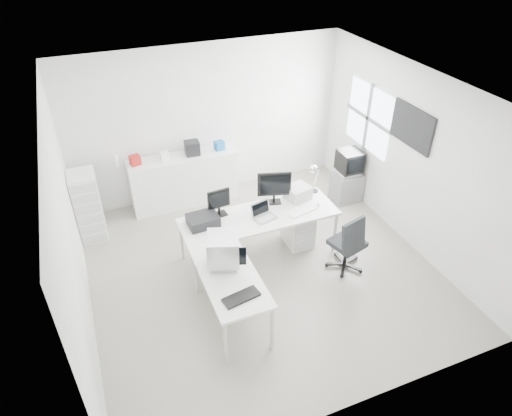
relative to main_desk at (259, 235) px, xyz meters
name	(u,v)px	position (x,y,z in m)	size (l,w,h in m)	color
floor	(261,268)	(-0.11, -0.33, -0.38)	(5.00, 5.00, 0.01)	#B2AF9F
ceiling	(262,93)	(-0.11, -0.33, 2.42)	(5.00, 5.00, 0.01)	white
back_wall	(208,122)	(-0.11, 2.17, 1.02)	(5.00, 0.02, 2.80)	white
left_wall	(69,233)	(-2.61, -0.33, 1.02)	(0.02, 5.00, 2.80)	white
right_wall	(411,159)	(2.39, -0.33, 1.02)	(0.02, 5.00, 2.80)	white
window	(368,118)	(2.37, 0.87, 1.23)	(0.02, 1.20, 1.10)	white
wall_picture	(412,127)	(2.36, -0.23, 1.52)	(0.04, 0.90, 0.60)	black
main_desk	(259,235)	(0.00, 0.00, 0.00)	(2.40, 0.80, 0.75)	white
side_desk	(231,298)	(-0.85, -1.10, 0.00)	(0.70, 1.40, 0.75)	white
drawer_pedestal	(298,227)	(0.70, 0.05, -0.08)	(0.40, 0.50, 0.60)	white
inkjet_printer	(203,220)	(-0.85, 0.10, 0.45)	(0.44, 0.34, 0.16)	black
lcd_monitor_small	(219,203)	(-0.55, 0.25, 0.59)	(0.35, 0.20, 0.44)	black
lcd_monitor_large	(274,188)	(0.35, 0.25, 0.65)	(0.52, 0.21, 0.54)	black
laptop	(265,213)	(0.05, -0.10, 0.48)	(0.32, 0.33, 0.21)	#B7B7BA
white_keyboard	(302,211)	(0.65, -0.15, 0.38)	(0.47, 0.14, 0.02)	white
white_mouse	(318,205)	(0.95, -0.10, 0.40)	(0.05, 0.05, 0.05)	white
laser_printer	(298,193)	(0.75, 0.22, 0.48)	(0.37, 0.31, 0.21)	#BDBDBD
desk_lamp	(315,180)	(1.10, 0.30, 0.59)	(0.14, 0.14, 0.43)	silver
crt_monitor	(223,250)	(-0.85, -0.85, 0.62)	(0.43, 0.43, 0.50)	#B7B7BA
black_keyboard	(241,297)	(-0.85, -1.50, 0.39)	(0.46, 0.18, 0.03)	black
office_chair	(348,241)	(1.11, -0.76, 0.13)	(0.58, 0.58, 1.01)	#2A2D30
tv_cabinet	(346,187)	(2.11, 0.87, -0.10)	(0.51, 0.41, 0.55)	slate
crt_tv	(350,163)	(2.11, 0.87, 0.40)	(0.50, 0.48, 0.45)	black
sideboard	(184,180)	(-0.69, 1.91, 0.11)	(1.92, 0.48, 0.96)	white
clutter_box_a	(135,160)	(-1.49, 1.91, 0.67)	(0.17, 0.15, 0.17)	#A51A17
clutter_box_b	(164,156)	(-0.99, 1.91, 0.66)	(0.14, 0.12, 0.14)	white
clutter_box_c	(192,148)	(-0.49, 1.91, 0.71)	(0.25, 0.23, 0.25)	black
clutter_box_d	(219,145)	(0.01, 1.91, 0.67)	(0.16, 0.14, 0.16)	#16569F
clutter_bottle	(116,161)	(-1.79, 1.95, 0.70)	(0.07, 0.07, 0.22)	white
filing_cabinet	(88,206)	(-2.39, 1.49, 0.22)	(0.42, 0.50, 1.19)	white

